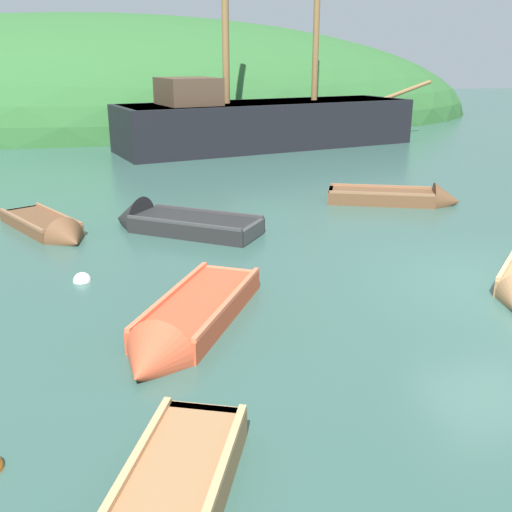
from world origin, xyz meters
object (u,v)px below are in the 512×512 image
object	(u,v)px
sailing_ship	(265,130)
rowboat_near_dock	(401,199)
rowboat_portside	(50,230)
buoy_white	(82,281)
rowboat_outer_left	(186,326)
rowboat_center	(172,225)

from	to	relation	value
sailing_ship	rowboat_near_dock	bearing A→B (deg)	-98.05
rowboat_portside	buoy_white	xyz separation A→B (m)	(0.81, -3.43, -0.08)
sailing_ship	rowboat_portside	bearing A→B (deg)	-137.76
rowboat_outer_left	rowboat_center	world-z (taller)	rowboat_center
sailing_ship	buoy_white	bearing A→B (deg)	-129.02
rowboat_center	buoy_white	world-z (taller)	rowboat_center
rowboat_center	sailing_ship	bearing A→B (deg)	-77.06
rowboat_outer_left	rowboat_portside	world-z (taller)	rowboat_outer_left
sailing_ship	rowboat_near_dock	distance (m)	11.53
buoy_white	rowboat_near_dock	bearing A→B (deg)	25.32
rowboat_portside	sailing_ship	bearing A→B (deg)	117.58
rowboat_near_dock	buoy_white	distance (m)	9.56
rowboat_center	rowboat_portside	world-z (taller)	rowboat_center
rowboat_portside	rowboat_outer_left	bearing A→B (deg)	-5.80
rowboat_outer_left	rowboat_near_dock	world-z (taller)	rowboat_near_dock
sailing_ship	rowboat_near_dock	size ratio (longest dim) A/B	4.32
rowboat_center	rowboat_near_dock	distance (m)	6.70
sailing_ship	rowboat_outer_left	xyz separation A→B (m)	(-6.15, -18.20, -0.68)
rowboat_portside	buoy_white	distance (m)	3.53
rowboat_center	rowboat_near_dock	world-z (taller)	rowboat_center
rowboat_center	rowboat_portside	xyz separation A→B (m)	(-2.84, 0.43, -0.05)
rowboat_center	rowboat_portside	bearing A→B (deg)	28.82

